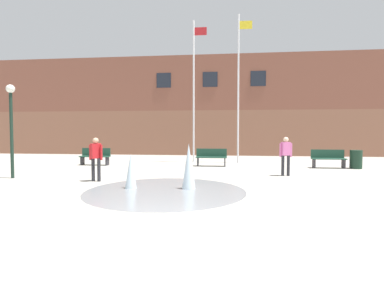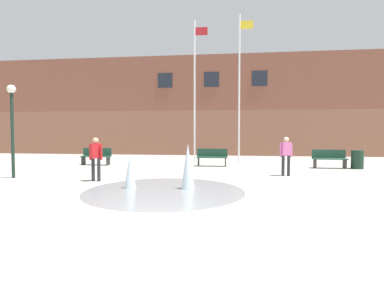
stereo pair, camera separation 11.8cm
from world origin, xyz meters
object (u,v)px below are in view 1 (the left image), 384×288
object	(u,v)px
adult_watching	(96,156)
trash_can	(356,159)
park_bench_left_of_flagpoles	(211,157)
flagpole_left	(194,88)
flagpole_right	(239,85)
lamp_post_left_lane	(11,117)
adult_in_red	(286,153)
park_bench_far_left	(95,156)
park_bench_far_right	(328,158)

from	to	relation	value
adult_watching	trash_can	xyz separation A→B (m)	(11.01, 4.99, -0.48)
park_bench_left_of_flagpoles	flagpole_left	distance (m)	4.38
flagpole_right	lamp_post_left_lane	world-z (taller)	flagpole_right
park_bench_left_of_flagpoles	adult_in_red	distance (m)	4.44
park_bench_far_left	trash_can	world-z (taller)	park_bench_far_left
park_bench_far_right	trash_can	world-z (taller)	park_bench_far_right
park_bench_left_of_flagpoles	adult_in_red	bearing A→B (deg)	-44.00
park_bench_far_right	lamp_post_left_lane	bearing A→B (deg)	-160.43
lamp_post_left_lane	park_bench_far_right	bearing A→B (deg)	19.57
flagpole_right	trash_can	size ratio (longest dim) A/B	9.37
adult_watching	flagpole_right	xyz separation A→B (m)	(5.41, 6.97, 3.53)
park_bench_left_of_flagpoles	trash_can	distance (m)	7.07
park_bench_far_left	adult_watching	distance (m)	5.52
park_bench_left_of_flagpoles	flagpole_left	size ratio (longest dim) A/B	0.20
park_bench_far_left	park_bench_far_right	bearing A→B (deg)	0.27
park_bench_far_left	adult_in_red	distance (m)	9.86
park_bench_left_of_flagpoles	adult_watching	bearing A→B (deg)	-127.15
adult_watching	flagpole_left	bearing A→B (deg)	19.50
park_bench_left_of_flagpoles	flagpole_right	distance (m)	4.60
park_bench_far_right	flagpole_right	bearing A→B (deg)	156.13
park_bench_far_left	park_bench_left_of_flagpoles	distance (m)	6.25
park_bench_far_right	flagpole_left	size ratio (longest dim) A/B	0.20
adult_watching	adult_in_red	distance (m)	7.44
flagpole_left	flagpole_right	bearing A→B (deg)	0.00
park_bench_far_right	trash_can	size ratio (longest dim) A/B	1.78
park_bench_left_of_flagpoles	trash_can	world-z (taller)	park_bench_left_of_flagpoles
trash_can	flagpole_left	bearing A→B (deg)	166.33
park_bench_far_left	adult_watching	xyz separation A→B (m)	(2.30, -5.00, 0.45)
park_bench_far_right	lamp_post_left_lane	xyz separation A→B (m)	(-13.29, -4.72, 1.91)
park_bench_left_of_flagpoles	flagpole_right	size ratio (longest dim) A/B	0.19
flagpole_left	trash_can	bearing A→B (deg)	-13.67
adult_watching	lamp_post_left_lane	distance (m)	3.85
park_bench_far_left	trash_can	size ratio (longest dim) A/B	1.78
flagpole_left	flagpole_right	size ratio (longest dim) A/B	0.97
park_bench_far_right	adult_in_red	size ratio (longest dim) A/B	1.01
trash_can	park_bench_far_left	bearing A→B (deg)	179.95
park_bench_far_right	trash_can	bearing A→B (deg)	-3.08
park_bench_far_right	adult_in_red	distance (m)	3.94
flagpole_left	adult_watching	bearing A→B (deg)	-112.24
flagpole_right	lamp_post_left_lane	size ratio (longest dim) A/B	2.33
flagpole_left	lamp_post_left_lane	xyz separation A→B (m)	(-6.40, -6.64, -1.95)
flagpole_right	flagpole_left	bearing A→B (deg)	180.00
flagpole_left	lamp_post_left_lane	size ratio (longest dim) A/B	2.26
flagpole_right	park_bench_far_right	bearing A→B (deg)	-23.87
park_bench_left_of_flagpoles	adult_watching	xyz separation A→B (m)	(-3.95, -5.21, 0.45)
park_bench_left_of_flagpoles	lamp_post_left_lane	xyz separation A→B (m)	(-7.49, -4.87, 1.91)
park_bench_left_of_flagpoles	adult_in_red	xyz separation A→B (m)	(3.18, -3.07, 0.45)
adult_in_red	adult_watching	bearing A→B (deg)	-2.70
flagpole_left	flagpole_right	distance (m)	2.56
park_bench_far_left	park_bench_far_right	world-z (taller)	same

